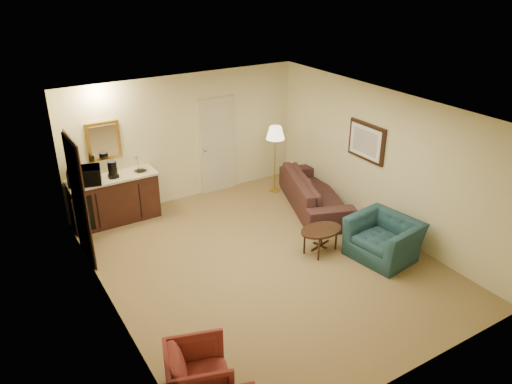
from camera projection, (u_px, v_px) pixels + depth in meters
ground at (264, 262)px, 8.35m from camera, size 6.00×6.00×0.00m
room_walls at (235, 153)px, 8.17m from camera, size 5.02×6.01×2.61m
wetbar_cabinet at (115, 199)px, 9.47m from camera, size 1.64×0.58×0.92m
sofa at (315, 187)px, 9.98m from camera, size 1.46×2.44×0.92m
teal_armchair at (384, 232)px, 8.30m from camera, size 0.84×1.16×0.93m
rose_chair_near at (198, 372)px, 5.63m from camera, size 0.85×0.88×0.73m
coffee_table at (320, 240)px, 8.55m from camera, size 0.87×0.69×0.44m
floor_lamp at (275, 159)px, 10.59m from camera, size 0.50×0.50×1.47m
waste_bin at (150, 206)px, 9.85m from camera, size 0.34×0.34×0.32m
microwave at (84, 174)px, 8.90m from camera, size 0.63×0.45×0.38m
coffee_maker at (113, 169)px, 9.18m from camera, size 0.21×0.21×0.32m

